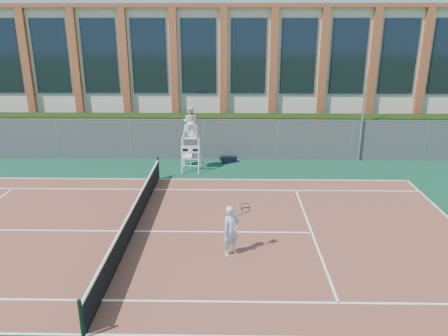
{
  "coord_description": "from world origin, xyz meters",
  "views": [
    {
      "loc": [
        3.51,
        -14.11,
        7.2
      ],
      "look_at": [
        3.2,
        3.0,
        1.44
      ],
      "focal_mm": 35.0,
      "sensor_mm": 36.0,
      "label": 1
    }
  ],
  "objects_px": {
    "steel_pole": "(362,119)",
    "umpire_chair": "(190,123)",
    "tennis_player": "(231,231)",
    "plastic_chair": "(187,154)"
  },
  "relations": [
    {
      "from": "plastic_chair",
      "to": "tennis_player",
      "type": "height_order",
      "value": "tennis_player"
    },
    {
      "from": "steel_pole",
      "to": "umpire_chair",
      "type": "distance_m",
      "value": 9.11
    },
    {
      "from": "steel_pole",
      "to": "umpire_chair",
      "type": "bearing_deg",
      "value": -169.52
    },
    {
      "from": "umpire_chair",
      "to": "steel_pole",
      "type": "bearing_deg",
      "value": 10.48
    },
    {
      "from": "plastic_chair",
      "to": "umpire_chair",
      "type": "bearing_deg",
      "value": -68.29
    },
    {
      "from": "umpire_chair",
      "to": "plastic_chair",
      "type": "distance_m",
      "value": 1.94
    },
    {
      "from": "steel_pole",
      "to": "tennis_player",
      "type": "height_order",
      "value": "steel_pole"
    },
    {
      "from": "steel_pole",
      "to": "tennis_player",
      "type": "bearing_deg",
      "value": -123.92
    },
    {
      "from": "tennis_player",
      "to": "plastic_chair",
      "type": "bearing_deg",
      "value": 104.05
    },
    {
      "from": "plastic_chair",
      "to": "tennis_player",
      "type": "distance_m",
      "value": 9.59
    }
  ]
}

